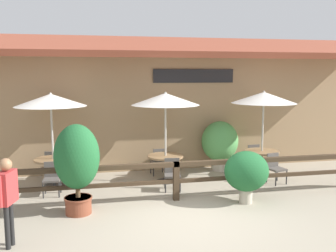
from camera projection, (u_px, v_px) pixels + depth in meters
The scene contains 19 objects.
ground_plane at pixel (187, 216), 8.16m from camera, with size 60.00×60.00×0.00m, color #9E937F.
building_facade at pixel (155, 103), 11.84m from camera, with size 14.28×1.49×4.23m.
patio_railing at pixel (176, 172), 9.08m from camera, with size 10.40×0.14×0.95m.
patio_umbrella_near at pixel (51, 100), 9.99m from camera, with size 1.91×1.91×2.57m.
dining_table_near at pixel (53, 164), 10.23m from camera, with size 1.02×1.02×0.77m.
chair_near_streetside at pixel (52, 177), 9.51m from camera, with size 0.43×0.43×0.84m.
chair_near_wallside at pixel (53, 163), 10.99m from camera, with size 0.49×0.49×0.84m.
patio_umbrella_middle at pixel (165, 99), 10.39m from camera, with size 1.91×1.91×2.57m.
dining_table_middle at pixel (165, 161), 10.63m from camera, with size 1.02×1.02×0.77m.
chair_middle_streetside at pixel (172, 173), 9.92m from camera, with size 0.48×0.48×0.84m.
chair_middle_wallside at pixel (159, 160), 11.38m from camera, with size 0.45×0.45×0.84m.
patio_umbrella_far at pixel (264, 98), 11.03m from camera, with size 1.91×1.91×2.57m.
dining_table_far at pixel (262, 156), 11.27m from camera, with size 1.02×1.02×0.77m.
chair_far_streetside at pixel (275, 167), 10.55m from camera, with size 0.51×0.51×0.84m.
chair_far_wallside at pixel (251, 155), 12.04m from camera, with size 0.45×0.45×0.84m.
potted_plant_broad_leaf at pixel (246, 172), 8.87m from camera, with size 1.06×0.95×1.26m.
potted_plant_entrance_palm at pixel (77, 162), 8.13m from camera, with size 0.99×0.89×2.00m.
potted_plant_corner_fern at pixel (220, 143), 11.88m from camera, with size 1.17×1.06×1.58m.
pedestrian at pixel (7, 191), 6.54m from camera, with size 0.30×0.56×1.62m.
Camera 1 is at (-1.99, -7.56, 3.07)m, focal length 40.00 mm.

